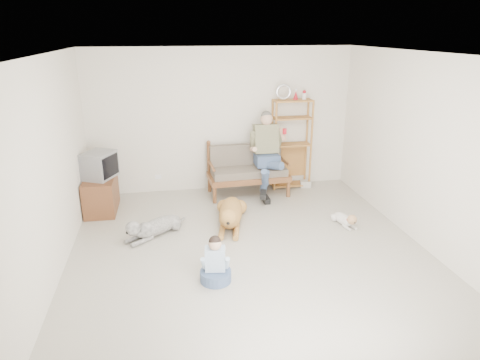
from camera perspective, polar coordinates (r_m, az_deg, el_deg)
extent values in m
plane|color=beige|center=(6.09, 1.42, -9.84)|extent=(5.50, 5.50, 0.00)
plane|color=white|center=(5.32, 1.67, 16.43)|extent=(5.50, 5.50, 0.00)
plane|color=silver|center=(8.19, -2.46, 7.94)|extent=(5.00, 0.00, 5.00)
plane|color=silver|center=(3.14, 12.14, -12.25)|extent=(5.00, 0.00, 5.00)
plane|color=silver|center=(5.62, -24.26, 0.84)|extent=(0.00, 5.50, 5.50)
plane|color=silver|center=(6.53, 23.56, 3.36)|extent=(0.00, 5.50, 5.50)
cube|color=brown|center=(8.08, 1.13, 0.44)|extent=(1.53, 0.76, 0.10)
cube|color=#6E6254|center=(8.04, 1.13, 1.22)|extent=(1.40, 0.66, 0.13)
cube|color=#6E6254|center=(8.20, 0.81, 3.29)|extent=(1.38, 0.18, 0.45)
cylinder|color=brown|center=(8.20, 0.73, 4.75)|extent=(1.40, 0.11, 0.05)
cylinder|color=brown|center=(7.77, -3.51, -1.97)|extent=(0.07, 0.07, 0.30)
cylinder|color=brown|center=(8.22, -4.08, 1.65)|extent=(0.07, 0.07, 0.95)
cylinder|color=brown|center=(8.04, 6.44, -1.30)|extent=(0.07, 0.07, 0.30)
cylinder|color=brown|center=(8.48, 5.37, 2.17)|extent=(0.07, 0.07, 0.95)
cube|color=#495D87|center=(8.03, 3.59, 2.74)|extent=(0.43, 0.41, 0.21)
cube|color=gray|center=(8.04, 3.46, 5.53)|extent=(0.45, 0.31, 0.56)
sphere|color=tan|center=(7.92, 3.57, 8.11)|extent=(0.23, 0.23, 0.23)
sphere|color=#55504B|center=(7.94, 3.54, 8.45)|extent=(0.20, 0.20, 0.20)
cylinder|color=#B51320|center=(7.85, 5.97, 6.49)|extent=(0.08, 0.08, 0.10)
cube|color=#BD783B|center=(8.22, 7.09, 10.47)|extent=(0.73, 0.30, 0.03)
torus|color=silver|center=(8.14, 5.82, 11.60)|extent=(0.30, 0.05, 0.30)
cone|color=#B51320|center=(8.22, 7.45, 11.12)|extent=(0.10, 0.10, 0.15)
cylinder|color=#BD783B|center=(8.17, 4.74, 4.39)|extent=(0.04, 0.04, 1.74)
cylinder|color=#BD783B|center=(8.43, 4.26, 4.87)|extent=(0.04, 0.04, 1.74)
cylinder|color=#BD783B|center=(8.38, 9.47, 4.57)|extent=(0.04, 0.04, 1.74)
cylinder|color=#BD783B|center=(8.63, 8.85, 5.04)|extent=(0.04, 0.04, 1.74)
cube|color=silver|center=(8.64, 8.73, -0.50)|extent=(0.23, 0.18, 0.13)
cube|color=brown|center=(7.74, -18.01, -1.81)|extent=(0.51, 0.91, 0.60)
cube|color=brown|center=(7.58, -20.00, -2.50)|extent=(0.03, 0.40, 0.50)
cube|color=brown|center=(7.98, -19.53, -1.34)|extent=(0.03, 0.40, 0.50)
cube|color=gray|center=(7.58, -18.27, 1.91)|extent=(0.62, 0.67, 0.45)
cube|color=black|center=(7.47, -16.89, 1.79)|extent=(0.22, 0.42, 0.36)
cube|color=white|center=(8.37, -10.84, 0.42)|extent=(0.12, 0.02, 0.08)
ellipsoid|color=#B0763D|center=(7.00, -1.22, -4.27)|extent=(0.60, 1.11, 0.33)
sphere|color=#B0763D|center=(6.70, -1.38, -5.19)|extent=(0.33, 0.33, 0.33)
sphere|color=#B0763D|center=(6.40, -1.54, -5.00)|extent=(0.26, 0.26, 0.26)
ellipsoid|color=#B0763D|center=(6.30, -1.60, -5.66)|extent=(0.15, 0.21, 0.10)
cylinder|color=#B0763D|center=(7.52, -0.98, -3.35)|extent=(0.11, 0.43, 0.05)
ellipsoid|color=#B0763D|center=(6.43, -2.34, -4.89)|extent=(0.08, 0.09, 0.13)
ellipsoid|color=#B0763D|center=(6.42, -0.70, -4.92)|extent=(0.08, 0.09, 0.13)
ellipsoid|color=silver|center=(6.72, -10.81, -6.05)|extent=(0.83, 0.74, 0.25)
sphere|color=silver|center=(6.59, -12.54, -6.58)|extent=(0.25, 0.25, 0.25)
sphere|color=silver|center=(6.44, -14.10, -6.28)|extent=(0.22, 0.22, 0.22)
ellipsoid|color=silver|center=(6.40, -14.80, -6.72)|extent=(0.18, 0.17, 0.08)
cylinder|color=silver|center=(6.99, -8.08, -5.55)|extent=(0.21, 0.30, 0.04)
ellipsoid|color=silver|center=(6.50, -14.33, -6.02)|extent=(0.08, 0.08, 0.11)
ellipsoid|color=silver|center=(6.39, -13.56, -6.43)|extent=(0.08, 0.08, 0.11)
ellipsoid|color=silver|center=(7.14, 13.54, -5.05)|extent=(0.27, 0.46, 0.17)
sphere|color=silver|center=(7.04, 14.14, -5.36)|extent=(0.17, 0.17, 0.17)
sphere|color=tan|center=(6.94, 14.71, -5.15)|extent=(0.15, 0.15, 0.15)
ellipsoid|color=tan|center=(6.89, 15.03, -5.48)|extent=(0.09, 0.12, 0.06)
cylinder|color=silver|center=(7.32, 12.55, -4.79)|extent=(0.11, 0.16, 0.03)
cone|color=tan|center=(6.90, 14.30, -4.83)|extent=(0.05, 0.05, 0.05)
cone|color=tan|center=(6.96, 15.02, -4.68)|extent=(0.05, 0.05, 0.05)
torus|color=#B51320|center=(6.96, 14.59, -5.17)|extent=(0.14, 0.14, 0.02)
cylinder|color=#495D87|center=(5.48, -3.26, -12.63)|extent=(0.39, 0.39, 0.14)
cube|color=#ABBBCD|center=(5.38, -3.33, -10.43)|extent=(0.27, 0.20, 0.30)
sphere|color=tan|center=(5.26, -3.35, -8.51)|extent=(0.16, 0.16, 0.16)
sphere|color=black|center=(5.25, -3.37, -8.21)|extent=(0.15, 0.15, 0.15)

